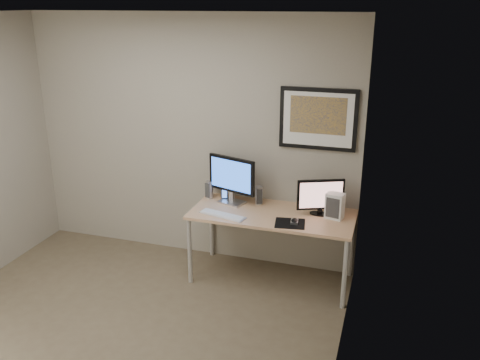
# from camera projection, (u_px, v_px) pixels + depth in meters

# --- Properties ---
(floor) EXTENTS (3.60, 3.60, 0.00)m
(floor) POSITION_uv_depth(u_px,v_px,m) (117.00, 339.00, 4.28)
(floor) COLOR brown
(floor) RESTS_ON ground
(room) EXTENTS (3.60, 3.60, 3.60)m
(room) POSITION_uv_depth(u_px,v_px,m) (129.00, 137.00, 4.14)
(room) COLOR white
(room) RESTS_ON ground
(desk) EXTENTS (1.60, 0.70, 0.73)m
(desk) POSITION_uv_depth(u_px,v_px,m) (272.00, 219.00, 4.99)
(desk) COLOR tan
(desk) RESTS_ON floor
(framed_art) EXTENTS (0.75, 0.04, 0.60)m
(framed_art) POSITION_uv_depth(u_px,v_px,m) (318.00, 119.00, 4.87)
(framed_art) COLOR black
(framed_art) RESTS_ON room
(monitor_large) EXTENTS (0.52, 0.24, 0.49)m
(monitor_large) POSITION_uv_depth(u_px,v_px,m) (232.00, 178.00, 5.13)
(monitor_large) COLOR #B4B4B9
(monitor_large) RESTS_ON desk
(monitor_tv) EXTENTS (0.43, 0.21, 0.36)m
(monitor_tv) POSITION_uv_depth(u_px,v_px,m) (321.00, 196.00, 4.87)
(monitor_tv) COLOR black
(monitor_tv) RESTS_ON desk
(speaker_left) EXTENTS (0.10, 0.10, 0.19)m
(speaker_left) POSITION_uv_depth(u_px,v_px,m) (210.00, 190.00, 5.32)
(speaker_left) COLOR #B4B4B9
(speaker_left) RESTS_ON desk
(speaker_right) EXTENTS (0.10, 0.10, 0.19)m
(speaker_right) POSITION_uv_depth(u_px,v_px,m) (259.00, 195.00, 5.17)
(speaker_right) COLOR #B4B4B9
(speaker_right) RESTS_ON desk
(phone_dock) EXTENTS (0.07, 0.07, 0.14)m
(phone_dock) POSITION_uv_depth(u_px,v_px,m) (225.00, 194.00, 5.27)
(phone_dock) COLOR black
(phone_dock) RESTS_ON desk
(keyboard) EXTENTS (0.49, 0.23, 0.02)m
(keyboard) POSITION_uv_depth(u_px,v_px,m) (222.00, 215.00, 4.91)
(keyboard) COLOR silver
(keyboard) RESTS_ON desk
(mousepad) EXTENTS (0.31, 0.29, 0.00)m
(mousepad) POSITION_uv_depth(u_px,v_px,m) (290.00, 223.00, 4.74)
(mousepad) COLOR black
(mousepad) RESTS_ON desk
(mouse) EXTENTS (0.07, 0.12, 0.04)m
(mouse) POSITION_uv_depth(u_px,v_px,m) (294.00, 221.00, 4.74)
(mouse) COLOR black
(mouse) RESTS_ON mousepad
(fan_unit) EXTENTS (0.19, 0.15, 0.25)m
(fan_unit) POSITION_uv_depth(u_px,v_px,m) (335.00, 206.00, 4.82)
(fan_unit) COLOR silver
(fan_unit) RESTS_ON desk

